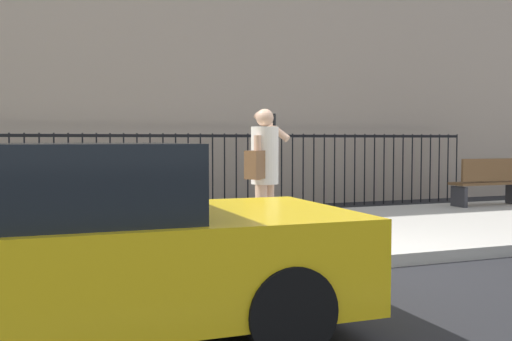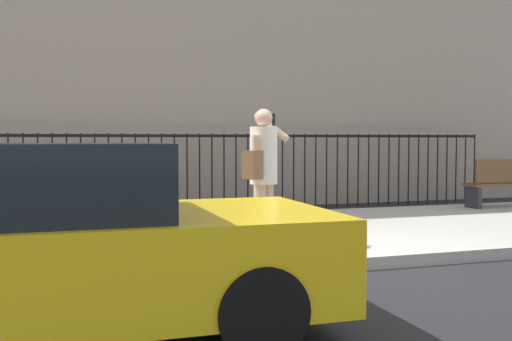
% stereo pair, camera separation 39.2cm
% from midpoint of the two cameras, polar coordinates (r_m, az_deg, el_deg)
% --- Properties ---
extents(ground_plane, '(60.00, 60.00, 0.00)m').
position_cam_midpoint_polar(ground_plane, '(7.05, 9.73, -9.19)').
color(ground_plane, black).
extents(sidewalk, '(28.00, 4.40, 0.15)m').
position_cam_midpoint_polar(sidewalk, '(8.96, 2.44, -6.05)').
color(sidewalk, '#B2ADA3').
rests_on(sidewalk, ground).
extents(iron_fence, '(12.03, 0.04, 1.60)m').
position_cam_midpoint_polar(iron_fence, '(12.33, -4.47, 0.83)').
color(iron_fence, black).
rests_on(iron_fence, ground).
extents(taxi_yellow, '(4.22, 1.90, 1.45)m').
position_cam_midpoint_polar(taxi_yellow, '(4.62, -20.00, -6.89)').
color(taxi_yellow, yellow).
rests_on(taxi_yellow, ground).
extents(pedestrian_on_phone, '(0.70, 0.67, 1.71)m').
position_cam_midpoint_polar(pedestrian_on_phone, '(7.43, -0.76, 0.36)').
color(pedestrian_on_phone, tan).
rests_on(pedestrian_on_phone, sidewalk).
extents(street_bench, '(1.60, 0.45, 0.95)m').
position_cam_midpoint_polar(street_bench, '(12.83, 20.49, -0.92)').
color(street_bench, brown).
rests_on(street_bench, sidewalk).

